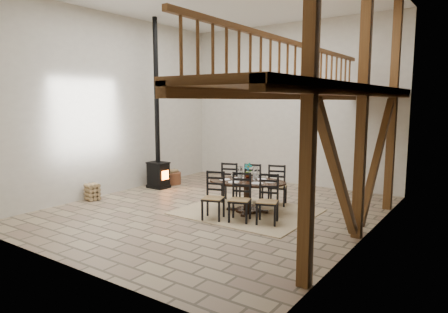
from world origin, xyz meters
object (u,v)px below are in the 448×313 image
Objects in this scene: wood_stove at (158,151)px; log_stack at (92,192)px; log_basket at (172,178)px; dining_table at (247,196)px.

log_stack is at bearing -98.60° from wood_stove.
log_basket is 1.29× the size of log_stack.
log_basket reaches higher than log_stack.
wood_stove is 1.14m from log_basket.
wood_stove is at bearing 80.19° from log_stack.
log_basket is 2.78m from log_stack.
dining_table reaches higher than log_basket.
wood_stove is 2.33m from log_stack.
wood_stove is 8.76× the size of log_basket.
dining_table is at bearing 18.96° from log_stack.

